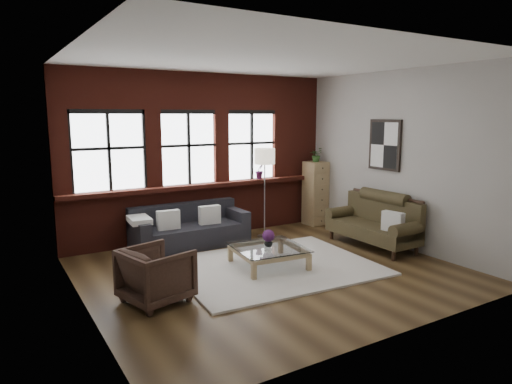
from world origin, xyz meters
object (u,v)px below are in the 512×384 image
coffee_table (268,257)px  floor_lamp (265,190)px  vintage_settee (372,221)px  armchair (156,275)px  dark_sofa (190,226)px  vase (268,242)px  drawer_chest (315,193)px

coffee_table → floor_lamp: (0.94, 1.60, 0.79)m
vintage_settee → coffee_table: size_ratio=1.74×
vintage_settee → coffee_table: bearing=179.8°
coffee_table → floor_lamp: bearing=59.6°
vintage_settee → armchair: size_ratio=2.30×
dark_sofa → vase: dark_sofa is taller
dark_sofa → vintage_settee: vintage_settee is taller
vintage_settee → floor_lamp: (-1.31, 1.61, 0.47)m
coffee_table → drawer_chest: 3.19m
vintage_settee → vase: size_ratio=13.06×
dark_sofa → vase: size_ratio=15.07×
dark_sofa → coffee_table: 1.87m
vase → vintage_settee: bearing=-0.2°
vintage_settee → drawer_chest: size_ratio=1.31×
drawer_chest → floor_lamp: size_ratio=0.73×
vase → floor_lamp: bearing=59.6°
vintage_settee → vase: vintage_settee is taller
dark_sofa → coffee_table: size_ratio=2.01×
coffee_table → vintage_settee: bearing=-0.2°
coffee_table → dark_sofa: bearing=108.3°
dark_sofa → coffee_table: (0.58, -1.76, -0.21)m
vintage_settee → coffee_table: vintage_settee is taller
vintage_settee → armchair: bearing=-175.0°
dark_sofa → armchair: 2.55m
armchair → drawer_chest: 5.03m
coffee_table → vase: size_ratio=7.50×
dark_sofa → drawer_chest: 3.08m
armchair → coffee_table: armchair is taller
dark_sofa → armchair: dark_sofa is taller
vase → drawer_chest: bearing=38.0°
dark_sofa → vase: bearing=-71.7°
vintage_settee → armchair: 4.24m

